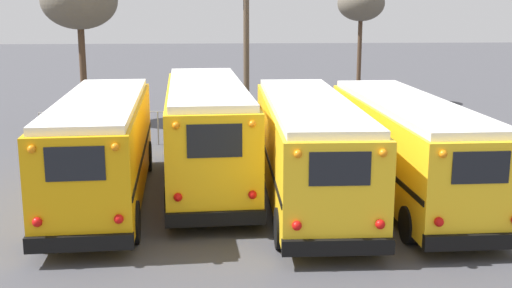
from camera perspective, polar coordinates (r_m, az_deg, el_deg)
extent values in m
plane|color=#424247|center=(20.35, -0.08, -4.14)|extent=(160.00, 160.00, 0.00)
cube|color=#E5A00C|center=(19.31, -13.50, -0.31)|extent=(2.90, 9.77, 2.57)
cube|color=white|center=(19.06, -13.70, 3.76)|extent=(2.69, 9.37, 0.20)
cube|color=black|center=(14.98, -15.40, -8.48)|extent=(2.40, 0.34, 0.36)
cube|color=black|center=(14.48, -15.79, -1.71)|extent=(1.29, 0.10, 0.77)
sphere|color=red|center=(14.96, -18.88, -6.59)|extent=(0.22, 0.22, 0.22)
sphere|color=orange|center=(14.53, -19.32, -0.44)|extent=(0.18, 0.18, 0.18)
sphere|color=red|center=(14.68, -12.11, -6.55)|extent=(0.22, 0.22, 0.22)
sphere|color=orange|center=(14.25, -12.40, -0.27)|extent=(0.18, 0.18, 0.18)
cube|color=black|center=(19.53, -16.92, -0.95)|extent=(0.57, 9.44, 0.14)
cube|color=black|center=(19.24, -9.96, -0.78)|extent=(0.57, 9.44, 0.14)
cylinder|color=black|center=(23.11, -15.07, -1.21)|extent=(0.34, 1.08, 1.07)
cylinder|color=black|center=(22.89, -9.64, -1.09)|extent=(0.34, 1.08, 1.07)
cylinder|color=black|center=(16.43, -18.51, -6.90)|extent=(0.34, 1.08, 1.07)
cylinder|color=black|center=(16.11, -10.83, -6.84)|extent=(0.34, 1.08, 1.07)
cube|color=yellow|center=(20.74, -4.40, 1.07)|extent=(3.02, 10.17, 2.78)
cube|color=white|center=(20.50, -4.47, 5.16)|extent=(2.80, 9.76, 0.20)
cube|color=black|center=(16.15, -3.60, -6.61)|extent=(2.52, 0.34, 0.36)
cube|color=black|center=(15.65, -3.70, 0.28)|extent=(1.36, 0.11, 0.83)
sphere|color=red|center=(15.94, -6.96, -4.72)|extent=(0.22, 0.22, 0.22)
sphere|color=orange|center=(15.52, -7.13, 1.63)|extent=(0.18, 0.18, 0.18)
sphere|color=red|center=(16.03, -0.31, -4.54)|extent=(0.22, 0.22, 0.22)
sphere|color=orange|center=(15.61, -0.32, 1.79)|extent=(0.18, 0.18, 0.18)
cube|color=black|center=(20.77, -7.83, 0.43)|extent=(0.57, 9.83, 0.14)
cube|color=black|center=(20.86, -0.97, 0.59)|extent=(0.57, 9.83, 0.14)
cylinder|color=black|center=(24.62, -7.38, -0.16)|extent=(0.33, 1.01, 0.99)
cylinder|color=black|center=(24.69, -2.03, -0.03)|extent=(0.33, 1.01, 0.99)
cylinder|color=black|center=(17.42, -7.65, -5.39)|extent=(0.33, 1.01, 0.99)
cylinder|color=black|center=(17.52, -0.05, -5.17)|extent=(0.33, 1.01, 0.99)
cube|color=yellow|center=(19.07, 4.65, -0.31)|extent=(2.55, 10.45, 2.51)
cube|color=white|center=(18.82, 4.72, 3.72)|extent=(2.35, 10.03, 0.20)
cube|color=black|center=(14.41, 7.30, -9.06)|extent=(2.49, 0.22, 0.36)
cube|color=black|center=(13.89, 7.48, -2.21)|extent=(1.34, 0.04, 0.75)
sphere|color=red|center=(14.09, 3.66, -7.26)|extent=(0.22, 0.22, 0.22)
sphere|color=orange|center=(13.64, 3.75, -0.90)|extent=(0.18, 0.18, 0.18)
sphere|color=red|center=(14.41, 10.98, -7.02)|extent=(0.22, 0.22, 0.22)
sphere|color=orange|center=(13.97, 11.24, -0.80)|extent=(0.18, 0.18, 0.18)
cube|color=black|center=(18.99, 0.94, -0.91)|extent=(0.12, 10.21, 0.14)
cube|color=black|center=(19.31, 8.27, -0.82)|extent=(0.12, 10.21, 0.14)
cylinder|color=black|center=(23.01, 0.52, -0.92)|extent=(0.29, 1.01, 1.00)
cylinder|color=black|center=(23.25, 6.15, -0.85)|extent=(0.29, 1.01, 1.00)
cylinder|color=black|center=(15.51, 2.23, -7.50)|extent=(0.29, 1.01, 1.00)
cylinder|color=black|center=(15.87, 10.54, -7.24)|extent=(0.29, 1.01, 1.00)
cube|color=yellow|center=(19.96, 13.18, -0.20)|extent=(2.61, 10.55, 2.45)
cube|color=white|center=(19.72, 13.37, 3.57)|extent=(2.41, 10.13, 0.20)
cube|color=black|center=(15.49, 18.96, -8.20)|extent=(2.43, 0.25, 0.36)
cube|color=black|center=(15.02, 19.37, -1.99)|extent=(1.31, 0.06, 0.74)
sphere|color=red|center=(14.99, 15.95, -6.68)|extent=(0.22, 0.22, 0.22)
sphere|color=orange|center=(14.57, 16.31, -0.87)|extent=(0.18, 0.18, 0.18)
cube|color=black|center=(19.67, 9.81, -0.79)|extent=(0.25, 10.29, 0.14)
cube|color=black|center=(20.40, 16.38, -0.64)|extent=(0.25, 10.29, 0.14)
cylinder|color=black|center=(23.63, 7.59, -0.76)|extent=(0.30, 0.94, 0.93)
cylinder|color=black|center=(24.20, 12.74, -0.66)|extent=(0.30, 0.94, 0.93)
cylinder|color=black|center=(16.29, 13.46, -7.00)|extent=(0.30, 0.94, 0.93)
cylinder|color=black|center=(17.10, 20.61, -6.54)|extent=(0.30, 0.94, 0.93)
cylinder|color=brown|center=(30.57, -0.87, 8.46)|extent=(0.28, 0.28, 7.45)
cylinder|color=#473323|center=(38.39, 9.15, 7.32)|extent=(0.25, 0.25, 5.10)
ellipsoid|color=#5B5447|center=(38.26, 9.32, 12.24)|extent=(2.71, 2.71, 2.04)
cylinder|color=#473323|center=(32.56, -15.10, 6.07)|extent=(0.32, 0.32, 4.96)
ellipsoid|color=#5B5447|center=(32.39, -15.45, 12.19)|extent=(3.63, 3.63, 2.72)
cylinder|color=#939399|center=(28.04, -18.67, 1.23)|extent=(0.06, 0.06, 1.40)
cylinder|color=#939399|center=(27.50, -13.76, 1.32)|extent=(0.06, 0.06, 1.40)
cylinder|color=#939399|center=(27.17, -8.70, 1.40)|extent=(0.06, 0.06, 1.40)
cylinder|color=#939399|center=(27.05, -3.54, 1.48)|extent=(0.06, 0.06, 1.40)
cylinder|color=#939399|center=(27.15, 1.62, 1.54)|extent=(0.06, 0.06, 1.40)
cylinder|color=#939399|center=(27.47, 6.69, 1.58)|extent=(0.06, 0.06, 1.40)
cylinder|color=#939399|center=(28.00, 11.62, 1.62)|extent=(0.06, 0.06, 1.40)
cylinder|color=#939399|center=(28.73, 16.33, 1.64)|extent=(0.06, 0.06, 1.40)
cylinder|color=#939399|center=(26.95, -0.96, 2.97)|extent=(17.08, 0.04, 0.04)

